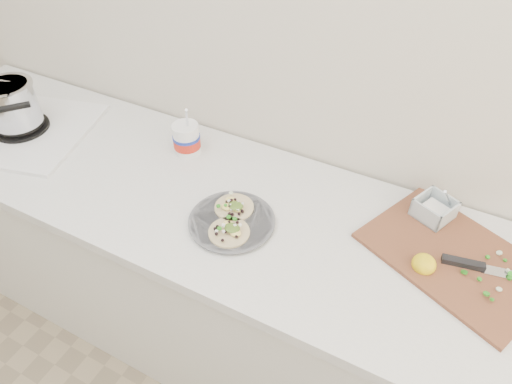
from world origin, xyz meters
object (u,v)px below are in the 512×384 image
at_px(cutboard, 455,250).
at_px(stove, 16,114).
at_px(tub, 187,137).
at_px(taco_plate, 232,219).

bearing_deg(cutboard, stove, -151.43).
xyz_separation_m(tub, cutboard, (0.93, -0.05, -0.05)).
height_order(tub, cutboard, tub).
bearing_deg(tub, cutboard, -3.07).
distance_m(taco_plate, tub, 0.40).
bearing_deg(taco_plate, stove, 176.91).
relative_size(taco_plate, tub, 1.22).
distance_m(stove, taco_plate, 0.94).
bearing_deg(stove, tub, 1.78).
bearing_deg(stove, cutboard, -9.63).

